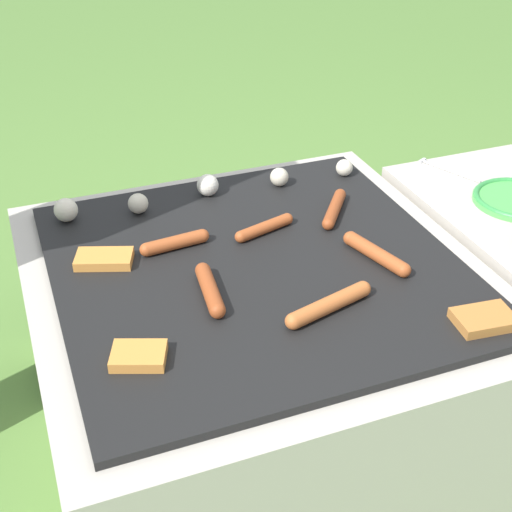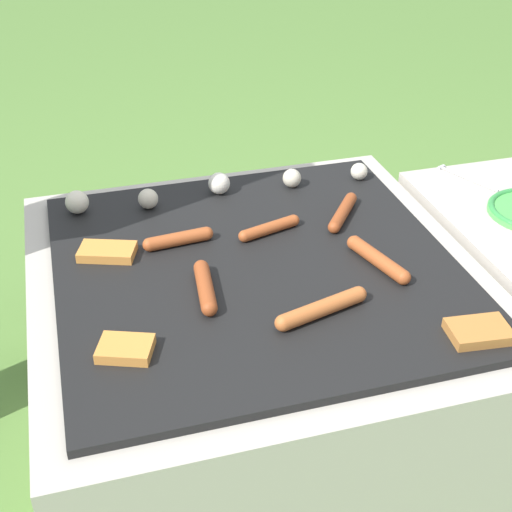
# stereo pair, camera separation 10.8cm
# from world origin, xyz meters

# --- Properties ---
(ground_plane) EXTENTS (14.00, 14.00, 0.00)m
(ground_plane) POSITION_xyz_m (0.00, 0.00, 0.00)
(ground_plane) COLOR #567F38
(grill) EXTENTS (0.93, 0.93, 0.43)m
(grill) POSITION_xyz_m (0.00, 0.00, 0.21)
(grill) COLOR #B2AA9E
(grill) RESTS_ON ground_plane
(side_ledge) EXTENTS (0.41, 0.63, 0.43)m
(side_ledge) POSITION_xyz_m (0.68, 0.00, 0.21)
(side_ledge) COLOR #B2AA9E
(side_ledge) RESTS_ON ground_plane
(sausage_front_center) EXTENTS (0.20, 0.08, 0.03)m
(sausage_front_center) POSITION_xyz_m (0.07, -0.20, 0.44)
(sausage_front_center) COLOR #B7602D
(sausage_front_center) RESTS_ON grill
(sausage_front_right) EXTENTS (0.07, 0.18, 0.03)m
(sausage_front_right) POSITION_xyz_m (0.24, -0.07, 0.44)
(sausage_front_right) COLOR #A34C23
(sausage_front_right) RESTS_ON grill
(sausage_back_left) EXTENTS (0.16, 0.04, 0.03)m
(sausage_back_left) POSITION_xyz_m (-0.14, 0.12, 0.44)
(sausage_back_left) COLOR #A34C23
(sausage_back_left) RESTS_ON grill
(sausage_mid_left) EXTENTS (0.12, 0.14, 0.03)m
(sausage_mid_left) POSITION_xyz_m (0.25, 0.13, 0.44)
(sausage_mid_left) COLOR #93421E
(sausage_mid_left) RESTS_ON grill
(sausage_front_left) EXTENTS (0.05, 0.17, 0.03)m
(sausage_front_left) POSITION_xyz_m (-0.12, -0.07, 0.44)
(sausage_front_left) COLOR #93421E
(sausage_front_left) RESTS_ON grill
(sausage_back_right) EXTENTS (0.15, 0.06, 0.03)m
(sausage_back_right) POSITION_xyz_m (0.06, 0.11, 0.44)
(sausage_back_right) COLOR #A34C23
(sausage_back_right) RESTS_ON grill
(bread_slice_left) EXTENTS (0.11, 0.10, 0.02)m
(bread_slice_left) POSITION_xyz_m (-0.30, -0.21, 0.44)
(bread_slice_left) COLOR #D18438
(bread_slice_left) RESTS_ON grill
(bread_slice_center) EXTENTS (0.12, 0.09, 0.02)m
(bread_slice_center) POSITION_xyz_m (0.32, -0.34, 0.44)
(bread_slice_center) COLOR #B27033
(bread_slice_center) RESTS_ON grill
(bread_slice_right) EXTENTS (0.13, 0.10, 0.02)m
(bread_slice_right) POSITION_xyz_m (-0.29, 0.12, 0.44)
(bread_slice_right) COLOR #D18438
(bread_slice_right) RESTS_ON grill
(mushroom_row) EXTENTS (0.75, 0.08, 0.05)m
(mushroom_row) POSITION_xyz_m (-0.05, 0.32, 0.45)
(mushroom_row) COLOR beige
(mushroom_row) RESTS_ON grill
(fork_utensil) EXTENTS (0.09, 0.17, 0.01)m
(fork_utensil) POSITION_xyz_m (0.62, 0.24, 0.43)
(fork_utensil) COLOR silver
(fork_utensil) RESTS_ON side_ledge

